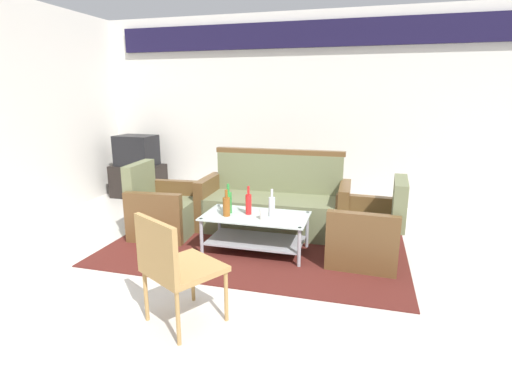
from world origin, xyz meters
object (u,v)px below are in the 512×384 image
at_px(tv_stand, 139,181).
at_px(wicker_chair, 173,263).
at_px(bottle_green, 228,202).
at_px(cup, 264,215).
at_px(couch, 274,205).
at_px(television, 137,150).
at_px(bottle_clear, 272,206).
at_px(bottle_red, 248,204).
at_px(coffee_table, 256,228).
at_px(armchair_right, 368,233).
at_px(bottle_brown, 226,206).
at_px(armchair_left, 163,211).

height_order(tv_stand, wicker_chair, wicker_chair).
bearing_deg(bottle_green, cup, -15.74).
height_order(cup, tv_stand, tv_stand).
height_order(bottle_green, cup, bottle_green).
bearing_deg(couch, television, -22.68).
bearing_deg(tv_stand, bottle_clear, -33.23).
xyz_separation_m(bottle_clear, bottle_red, (-0.25, 0.01, 0.00)).
relative_size(coffee_table, tv_stand, 1.38).
height_order(couch, tv_stand, couch).
xyz_separation_m(couch, armchair_right, (1.11, -0.66, -0.03)).
distance_m(bottle_green, bottle_brown, 0.11).
height_order(armchair_left, television, television).
xyz_separation_m(bottle_green, television, (-2.17, 1.74, 0.23)).
bearing_deg(television, bottle_green, 143.60).
xyz_separation_m(bottle_red, bottle_brown, (-0.20, -0.12, -0.01)).
relative_size(armchair_left, armchair_right, 1.00).
height_order(couch, television, television).
bearing_deg(cup, coffee_table, 137.04).
relative_size(coffee_table, wicker_chair, 1.31).
distance_m(armchair_left, bottle_clear, 1.43).
bearing_deg(couch, bottle_red, 80.36).
distance_m(coffee_table, bottle_red, 0.27).
relative_size(bottle_green, cup, 3.17).
height_order(bottle_brown, television, television).
relative_size(bottle_green, wicker_chair, 0.38).
relative_size(armchair_right, coffee_table, 0.77).
bearing_deg(coffee_table, bottle_brown, -160.91).
distance_m(armchair_right, bottle_clear, 1.00).
height_order(bottle_red, cup, bottle_red).
relative_size(couch, bottle_green, 5.71).
height_order(armchair_right, wicker_chair, armchair_right).
distance_m(coffee_table, bottle_green, 0.40).
bearing_deg(television, tv_stand, 90.00).
xyz_separation_m(bottle_clear, tv_stand, (-2.65, 1.74, -0.26)).
bearing_deg(bottle_clear, wicker_chair, -103.50).
height_order(armchair_right, tv_stand, armchair_right).
bearing_deg(bottle_clear, armchair_left, 170.53).
bearing_deg(cup, bottle_red, 147.53).
height_order(coffee_table, wicker_chair, wicker_chair).
height_order(armchair_left, tv_stand, armchair_left).
distance_m(couch, coffee_table, 0.75).
relative_size(armchair_right, cup, 8.50).
height_order(bottle_clear, cup, bottle_clear).
bearing_deg(armchair_right, bottle_brown, 100.72).
relative_size(bottle_clear, television, 0.47).
bearing_deg(armchair_left, bottle_brown, 65.30).
bearing_deg(armchair_right, bottle_red, 96.51).
bearing_deg(wicker_chair, television, 155.20).
height_order(bottle_red, television, television).
height_order(armchair_left, bottle_clear, armchair_left).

